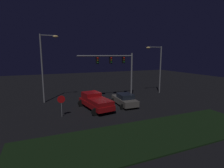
# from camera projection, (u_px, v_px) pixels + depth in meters

# --- Properties ---
(ground_plane) EXTENTS (80.00, 80.00, 0.00)m
(ground_plane) POSITION_uv_depth(u_px,v_px,m) (106.00, 105.00, 22.20)
(ground_plane) COLOR black
(grass_median) EXTENTS (20.34, 5.53, 0.10)m
(grass_median) POSITION_uv_depth(u_px,v_px,m) (149.00, 135.00, 13.65)
(grass_median) COLOR black
(grass_median) RESTS_ON ground_plane
(pickup_truck) EXTENTS (3.43, 5.64, 1.80)m
(pickup_truck) POSITION_uv_depth(u_px,v_px,m) (95.00, 101.00, 20.30)
(pickup_truck) COLOR maroon
(pickup_truck) RESTS_ON ground_plane
(car_sedan) EXTENTS (2.59, 4.46, 1.51)m
(car_sedan) POSITION_uv_depth(u_px,v_px,m) (125.00, 100.00, 21.78)
(car_sedan) COLOR #514C47
(car_sedan) RESTS_ON ground_plane
(traffic_signal_gantry) EXTENTS (8.32, 0.56, 6.50)m
(traffic_signal_gantry) POSITION_uv_depth(u_px,v_px,m) (117.00, 64.00, 25.17)
(traffic_signal_gantry) COLOR slate
(traffic_signal_gantry) RESTS_ON ground_plane
(street_lamp_left) EXTENTS (2.30, 0.44, 8.82)m
(street_lamp_left) POSITION_uv_depth(u_px,v_px,m) (45.00, 61.00, 22.47)
(street_lamp_left) COLOR slate
(street_lamp_left) RESTS_ON ground_plane
(street_lamp_right) EXTENTS (2.93, 0.44, 7.58)m
(street_lamp_right) POSITION_uv_depth(u_px,v_px,m) (157.00, 64.00, 28.15)
(street_lamp_right) COLOR slate
(street_lamp_right) RESTS_ON ground_plane
(stop_sign) EXTENTS (0.76, 0.08, 2.23)m
(stop_sign) POSITION_uv_depth(u_px,v_px,m) (61.00, 102.00, 17.56)
(stop_sign) COLOR slate
(stop_sign) RESTS_ON ground_plane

